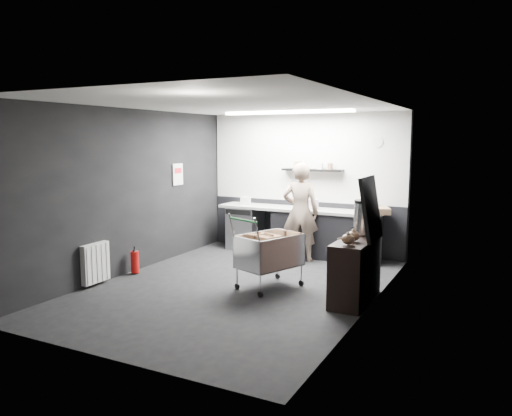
% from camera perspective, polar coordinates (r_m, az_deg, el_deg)
% --- Properties ---
extents(floor, '(5.50, 5.50, 0.00)m').
position_cam_1_polar(floor, '(7.60, -2.23, -9.00)').
color(floor, black).
rests_on(floor, ground).
extents(ceiling, '(5.50, 5.50, 0.00)m').
position_cam_1_polar(ceiling, '(7.29, -2.34, 11.77)').
color(ceiling, white).
rests_on(ceiling, wall_back).
extents(wall_back, '(5.50, 0.00, 5.50)m').
position_cam_1_polar(wall_back, '(9.80, 5.61, 2.84)').
color(wall_back, black).
rests_on(wall_back, floor).
extents(wall_front, '(5.50, 0.00, 5.50)m').
position_cam_1_polar(wall_front, '(5.13, -17.50, -2.11)').
color(wall_front, black).
rests_on(wall_front, floor).
extents(wall_left, '(0.00, 5.50, 5.50)m').
position_cam_1_polar(wall_left, '(8.47, -14.17, 1.85)').
color(wall_left, black).
rests_on(wall_left, floor).
extents(wall_right, '(0.00, 5.50, 5.50)m').
position_cam_1_polar(wall_right, '(6.58, 13.08, 0.21)').
color(wall_right, black).
rests_on(wall_right, floor).
extents(kitchen_wall_panel, '(3.95, 0.02, 1.70)m').
position_cam_1_polar(kitchen_wall_panel, '(9.75, 5.61, 5.76)').
color(kitchen_wall_panel, silver).
rests_on(kitchen_wall_panel, wall_back).
extents(dado_panel, '(3.95, 0.02, 1.00)m').
position_cam_1_polar(dado_panel, '(9.89, 5.50, -2.08)').
color(dado_panel, black).
rests_on(dado_panel, wall_back).
extents(floating_shelf, '(1.20, 0.22, 0.04)m').
position_cam_1_polar(floating_shelf, '(9.59, 6.46, 4.34)').
color(floating_shelf, black).
rests_on(floating_shelf, wall_back).
extents(wall_clock, '(0.20, 0.03, 0.20)m').
position_cam_1_polar(wall_clock, '(9.31, 13.72, 7.32)').
color(wall_clock, silver).
rests_on(wall_clock, wall_back).
extents(poster, '(0.02, 0.30, 0.40)m').
position_cam_1_polar(poster, '(9.46, -8.94, 3.82)').
color(poster, white).
rests_on(poster, wall_left).
extents(poster_red_band, '(0.02, 0.22, 0.10)m').
position_cam_1_polar(poster_red_band, '(9.45, -8.92, 4.24)').
color(poster_red_band, red).
rests_on(poster_red_band, poster).
extents(radiator, '(0.10, 0.50, 0.60)m').
position_cam_1_polar(radiator, '(7.95, -17.88, -6.00)').
color(radiator, silver).
rests_on(radiator, wall_left).
extents(ceiling_strip, '(2.40, 0.20, 0.04)m').
position_cam_1_polar(ceiling_strip, '(8.94, 3.58, 10.85)').
color(ceiling_strip, white).
rests_on(ceiling_strip, ceiling).
extents(prep_counter, '(3.20, 0.61, 0.90)m').
position_cam_1_polar(prep_counter, '(9.57, 5.57, -2.68)').
color(prep_counter, black).
rests_on(prep_counter, floor).
extents(person, '(0.74, 0.57, 1.80)m').
position_cam_1_polar(person, '(9.05, 5.10, -0.46)').
color(person, beige).
rests_on(person, floor).
extents(shopping_cart, '(0.92, 1.20, 1.09)m').
position_cam_1_polar(shopping_cart, '(7.43, 1.53, -5.21)').
color(shopping_cart, silver).
rests_on(shopping_cart, floor).
extents(sideboard, '(0.49, 1.15, 1.72)m').
position_cam_1_polar(sideboard, '(6.97, 11.46, -6.05)').
color(sideboard, black).
rests_on(sideboard, floor).
extents(fire_extinguisher, '(0.13, 0.13, 0.44)m').
position_cam_1_polar(fire_extinguisher, '(8.48, -13.67, -5.92)').
color(fire_extinguisher, '#AD0D0B').
rests_on(fire_extinguisher, floor).
extents(cardboard_box, '(0.66, 0.59, 0.11)m').
position_cam_1_polar(cardboard_box, '(9.05, 13.26, -0.27)').
color(cardboard_box, '#906C4D').
rests_on(cardboard_box, prep_counter).
extents(pink_tub, '(0.18, 0.18, 0.18)m').
position_cam_1_polar(pink_tub, '(9.42, 6.60, 0.43)').
color(pink_tub, beige).
rests_on(pink_tub, prep_counter).
extents(white_container, '(0.21, 0.18, 0.16)m').
position_cam_1_polar(white_container, '(9.96, -1.20, 0.82)').
color(white_container, silver).
rests_on(white_container, prep_counter).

